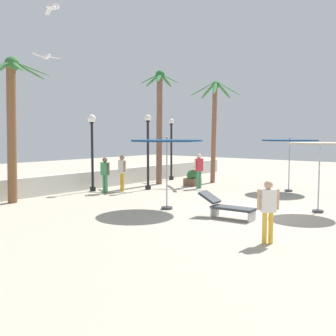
{
  "coord_description": "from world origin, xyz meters",
  "views": [
    {
      "loc": [
        -12.3,
        -6.8,
        2.74
      ],
      "look_at": [
        0.0,
        3.04,
        1.4
      ],
      "focal_mm": 42.87,
      "sensor_mm": 36.0,
      "label": 1
    }
  ],
  "objects_px": {
    "patio_umbrella_2": "(320,147)",
    "guest_1": "(199,167)",
    "lamp_post_1": "(92,142)",
    "planter": "(192,178)",
    "palm_tree_1": "(12,113)",
    "lounge_chair_0": "(226,206)",
    "patio_umbrella_0": "(290,142)",
    "lamp_post_0": "(171,146)",
    "seagull_0": "(47,57)",
    "palm_tree_0": "(214,120)",
    "guest_0": "(105,172)",
    "lamp_post_2": "(148,146)",
    "palm_tree_2": "(160,116)",
    "guest_3": "(268,206)",
    "patio_umbrella_1": "(167,143)",
    "seagull_1": "(52,7)",
    "guest_2": "(122,169)"
  },
  "relations": [
    {
      "from": "patio_umbrella_2",
      "to": "guest_1",
      "type": "distance_m",
      "value": 7.32
    },
    {
      "from": "lamp_post_1",
      "to": "planter",
      "type": "xyz_separation_m",
      "value": [
        4.66,
        -2.55,
        -1.98
      ]
    },
    {
      "from": "patio_umbrella_2",
      "to": "lamp_post_1",
      "type": "bearing_deg",
      "value": 98.21
    },
    {
      "from": "palm_tree_1",
      "to": "lounge_chair_0",
      "type": "height_order",
      "value": "palm_tree_1"
    },
    {
      "from": "patio_umbrella_0",
      "to": "lamp_post_0",
      "type": "bearing_deg",
      "value": 87.28
    },
    {
      "from": "lamp_post_0",
      "to": "patio_umbrella_0",
      "type": "bearing_deg",
      "value": -92.72
    },
    {
      "from": "lamp_post_0",
      "to": "seagull_0",
      "type": "relative_size",
      "value": 3.97
    },
    {
      "from": "palm_tree_0",
      "to": "guest_0",
      "type": "xyz_separation_m",
      "value": [
        -6.69,
        1.71,
        -2.54
      ]
    },
    {
      "from": "patio_umbrella_0",
      "to": "palm_tree_1",
      "type": "bearing_deg",
      "value": 143.12
    },
    {
      "from": "lamp_post_2",
      "to": "seagull_0",
      "type": "xyz_separation_m",
      "value": [
        -7.2,
        -2.21,
        3.0
      ]
    },
    {
      "from": "palm_tree_2",
      "to": "lamp_post_2",
      "type": "xyz_separation_m",
      "value": [
        -2.05,
        -0.97,
        -1.56
      ]
    },
    {
      "from": "lamp_post_0",
      "to": "guest_3",
      "type": "distance_m",
      "value": 14.28
    },
    {
      "from": "lamp_post_2",
      "to": "patio_umbrella_2",
      "type": "bearing_deg",
      "value": -94.19
    },
    {
      "from": "patio_umbrella_1",
      "to": "lounge_chair_0",
      "type": "distance_m",
      "value": 3.21
    },
    {
      "from": "guest_0",
      "to": "guest_3",
      "type": "relative_size",
      "value": 1.04
    },
    {
      "from": "seagull_0",
      "to": "seagull_1",
      "type": "xyz_separation_m",
      "value": [
        -0.5,
        -1.03,
        1.17
      ]
    },
    {
      "from": "palm_tree_1",
      "to": "lamp_post_2",
      "type": "bearing_deg",
      "value": -15.51
    },
    {
      "from": "palm_tree_0",
      "to": "lamp_post_0",
      "type": "height_order",
      "value": "palm_tree_0"
    },
    {
      "from": "seagull_1",
      "to": "palm_tree_0",
      "type": "bearing_deg",
      "value": 10.55
    },
    {
      "from": "lamp_post_1",
      "to": "lounge_chair_0",
      "type": "xyz_separation_m",
      "value": [
        -1.39,
        -8.17,
        -1.96
      ]
    },
    {
      "from": "lamp_post_0",
      "to": "guest_0",
      "type": "distance_m",
      "value": 6.38
    },
    {
      "from": "guest_3",
      "to": "planter",
      "type": "distance_m",
      "value": 11.35
    },
    {
      "from": "palm_tree_0",
      "to": "planter",
      "type": "bearing_deg",
      "value": 176.75
    },
    {
      "from": "palm_tree_1",
      "to": "palm_tree_2",
      "type": "distance_m",
      "value": 8.24
    },
    {
      "from": "lounge_chair_0",
      "to": "guest_0",
      "type": "bearing_deg",
      "value": 79.7
    },
    {
      "from": "guest_0",
      "to": "seagull_1",
      "type": "xyz_separation_m",
      "value": [
        -5.53,
        -3.98,
        5.29
      ]
    },
    {
      "from": "patio_umbrella_2",
      "to": "seagull_1",
      "type": "bearing_deg",
      "value": 143.43
    },
    {
      "from": "guest_0",
      "to": "seagull_0",
      "type": "bearing_deg",
      "value": -149.62
    },
    {
      "from": "guest_0",
      "to": "seagull_1",
      "type": "height_order",
      "value": "seagull_1"
    },
    {
      "from": "palm_tree_2",
      "to": "lounge_chair_0",
      "type": "height_order",
      "value": "palm_tree_2"
    },
    {
      "from": "patio_umbrella_2",
      "to": "guest_1",
      "type": "bearing_deg",
      "value": 69.57
    },
    {
      "from": "patio_umbrella_0",
      "to": "seagull_0",
      "type": "relative_size",
      "value": 2.82
    },
    {
      "from": "patio_umbrella_1",
      "to": "lamp_post_0",
      "type": "height_order",
      "value": "lamp_post_0"
    },
    {
      "from": "lamp_post_2",
      "to": "lamp_post_0",
      "type": "bearing_deg",
      "value": 23.09
    },
    {
      "from": "patio_umbrella_1",
      "to": "guest_0",
      "type": "relative_size",
      "value": 1.6
    },
    {
      "from": "lamp_post_2",
      "to": "seagull_1",
      "type": "height_order",
      "value": "seagull_1"
    },
    {
      "from": "patio_umbrella_1",
      "to": "lamp_post_0",
      "type": "bearing_deg",
      "value": 37.2
    },
    {
      "from": "patio_umbrella_2",
      "to": "guest_3",
      "type": "bearing_deg",
      "value": -175.93
    },
    {
      "from": "lamp_post_2",
      "to": "seagull_1",
      "type": "distance_m",
      "value": 9.34
    },
    {
      "from": "palm_tree_2",
      "to": "lamp_post_0",
      "type": "distance_m",
      "value": 2.71
    },
    {
      "from": "guest_3",
      "to": "palm_tree_0",
      "type": "bearing_deg",
      "value": 38.18
    },
    {
      "from": "patio_umbrella_1",
      "to": "seagull_0",
      "type": "xyz_separation_m",
      "value": [
        -3.74,
        1.76,
        2.73
      ]
    },
    {
      "from": "lamp_post_0",
      "to": "seagull_1",
      "type": "xyz_separation_m",
      "value": [
        -11.75,
        -4.98,
        4.26
      ]
    },
    {
      "from": "guest_0",
      "to": "planter",
      "type": "bearing_deg",
      "value": -18.65
    },
    {
      "from": "lamp_post_0",
      "to": "seagull_1",
      "type": "distance_m",
      "value": 13.46
    },
    {
      "from": "guest_2",
      "to": "palm_tree_2",
      "type": "bearing_deg",
      "value": 6.59
    },
    {
      "from": "guest_1",
      "to": "patio_umbrella_1",
      "type": "bearing_deg",
      "value": -157.31
    },
    {
      "from": "patio_umbrella_1",
      "to": "patio_umbrella_2",
      "type": "relative_size",
      "value": 1.04
    },
    {
      "from": "guest_1",
      "to": "guest_2",
      "type": "bearing_deg",
      "value": 143.01
    },
    {
      "from": "patio_umbrella_0",
      "to": "planter",
      "type": "xyz_separation_m",
      "value": [
        -1.13,
        4.82,
        -1.98
      ]
    }
  ]
}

